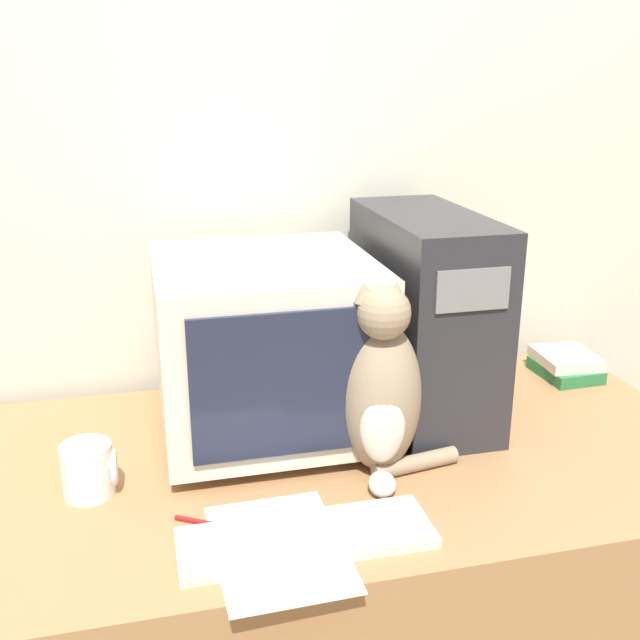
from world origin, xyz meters
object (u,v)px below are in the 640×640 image
Objects in this scene: book_stack at (566,364)px; pen at (212,524)px; mug at (89,469)px; keyboard at (306,537)px; computer_tower at (424,315)px; cat at (381,392)px; crt_monitor at (266,345)px.

book_stack is 1.40× the size of pen.
mug reaches higher than book_stack.
book_stack is (0.81, 0.54, 0.02)m from keyboard.
computer_tower reaches higher than mug.
keyboard is at bearing -146.28° from book_stack.
keyboard reaches higher than pen.
keyboard is 1.09× the size of cat.
computer_tower is at bearing -167.81° from book_stack.
crt_monitor is 0.97× the size of computer_tower.
crt_monitor is 0.42m from pen.
mug is at bearing -154.60° from crt_monitor.
keyboard is (-0.01, -0.42, -0.19)m from crt_monitor.
computer_tower is 0.78m from mug.
crt_monitor is at bearing -171.33° from book_stack.
cat is at bearing -4.45° from mug.
mug is at bearing -170.84° from cat.
keyboard is (-0.37, -0.45, -0.22)m from computer_tower.
cat is at bearing -151.21° from book_stack.
mug is (-0.36, -0.17, -0.15)m from crt_monitor.
mug reaches higher than pen.
cat is at bearing 19.10° from pen.
computer_tower is 3.81× the size of pen.
keyboard is at bearing -129.97° from computer_tower.
pen is at bearing 150.40° from keyboard.
book_stack is 1.20m from mug.
crt_monitor is at bearing 64.84° from pen.
crt_monitor reaches higher than book_stack.
computer_tower is 4.75× the size of mug.
crt_monitor is 1.19× the size of cat.
computer_tower is 0.67m from pen.
book_stack reaches higher than keyboard.
cat is 3.12× the size of pen.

